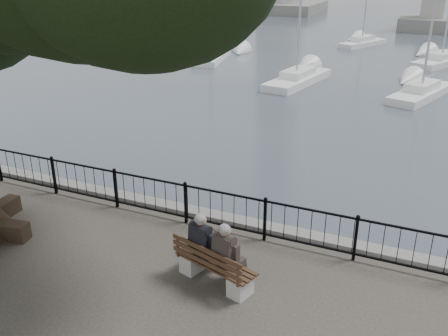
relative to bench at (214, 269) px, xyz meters
The scene contains 11 objects.
harbor 2.66m from the bench, 104.92° to the left, with size 260.00×260.00×1.20m.
railing 2.06m from the bench, 108.52° to the left, with size 22.06×0.06×1.00m.
bench is the anchor object (origin of this frame).
person_left 0.47m from the bench, 145.64° to the left, with size 0.55×0.78×1.45m.
person_right 0.47m from the bench, ahead, with size 0.55×0.78×1.45m.
lion_monument 49.40m from the bench, 88.43° to the left, with size 6.00×6.00×8.85m.
sailboat_b 21.62m from the bench, 101.81° to the left, with size 2.65×6.31×12.76m.
sailboat_c 20.98m from the bench, 83.12° to the left, with size 3.19×5.83×11.83m.
sailboat_e 28.47m from the bench, 115.42° to the left, with size 2.93×6.12×13.21m.
sailboat_f 31.02m from the bench, 84.22° to the left, with size 3.92×6.08×12.87m.
sailboat_h 36.94m from the bench, 95.15° to the left, with size 3.43×5.34×12.54m.
Camera 1 is at (4.15, -6.81, 5.91)m, focal length 40.00 mm.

